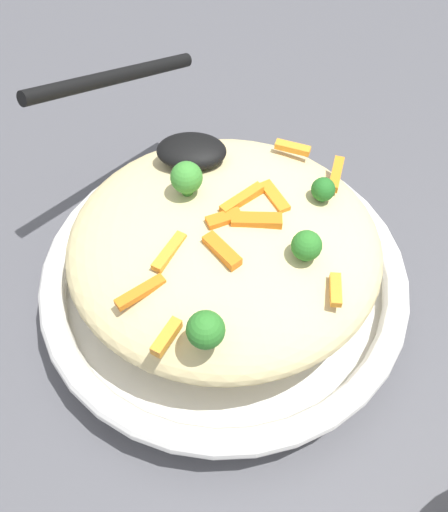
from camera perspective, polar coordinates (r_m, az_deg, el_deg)
ground_plane at (r=0.54m, az=0.00°, el=-4.17°), size 2.40×2.40×0.00m
serving_bowl at (r=0.52m, az=0.00°, el=-2.61°), size 0.30×0.30×0.05m
pasta_mound at (r=0.48m, az=0.00°, el=0.84°), size 0.24×0.23×0.06m
carrot_piece_0 at (r=0.45m, az=-0.21°, el=3.57°), size 0.03×0.02×0.01m
carrot_piece_1 at (r=0.43m, az=10.33°, el=-3.10°), size 0.01×0.03×0.01m
carrot_piece_2 at (r=0.47m, az=4.71°, el=5.49°), size 0.02×0.03×0.01m
carrot_piece_3 at (r=0.43m, az=-0.00°, el=0.50°), size 0.03×0.03×0.01m
carrot_piece_4 at (r=0.50m, az=10.38°, el=7.49°), size 0.01×0.04×0.01m
carrot_piece_5 at (r=0.45m, az=3.04°, el=3.47°), size 0.04×0.01×0.01m
carrot_piece_6 at (r=0.46m, az=1.66°, el=5.29°), size 0.03×0.03×0.01m
carrot_piece_7 at (r=0.51m, az=6.39°, el=9.97°), size 0.03×0.02×0.01m
carrot_piece_8 at (r=0.42m, az=-7.76°, el=-3.33°), size 0.03×0.03×0.01m
carrot_piece_9 at (r=0.44m, az=-5.11°, el=0.40°), size 0.02×0.04×0.01m
carrot_piece_10 at (r=0.40m, az=-5.36°, el=-7.50°), size 0.02×0.03×0.01m
broccoli_floret_0 at (r=0.39m, az=-1.72°, el=-6.91°), size 0.03×0.03×0.03m
broccoli_floret_1 at (r=0.46m, az=-3.50°, el=7.23°), size 0.02×0.02×0.03m
broccoli_floret_2 at (r=0.43m, az=7.67°, el=0.94°), size 0.02×0.02×0.03m
broccoli_floret_3 at (r=0.47m, az=9.19°, el=6.11°), size 0.02×0.02×0.02m
serving_spoon at (r=0.51m, az=-5.85°, el=12.27°), size 0.15×0.14×0.07m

